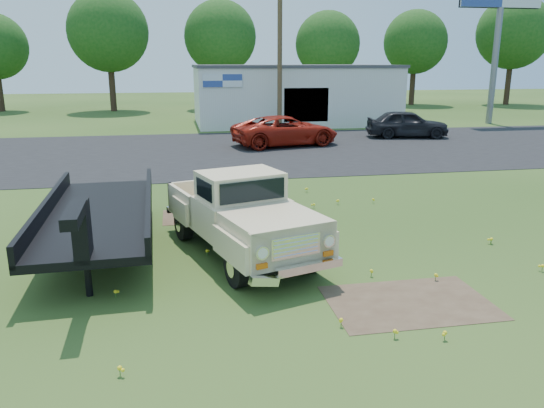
{
  "coord_description": "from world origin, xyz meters",
  "views": [
    {
      "loc": [
        -2.66,
        -11.44,
        4.33
      ],
      "look_at": [
        -0.36,
        1.0,
        0.94
      ],
      "focal_mm": 35.0,
      "sensor_mm": 36.0,
      "label": 1
    }
  ],
  "objects_px": {
    "vintage_pickup_truck": "(241,214)",
    "flatbed_trailer": "(99,209)",
    "red_pickup": "(286,131)",
    "dark_sedan": "(407,124)"
  },
  "relations": [
    {
      "from": "vintage_pickup_truck",
      "to": "red_pickup",
      "type": "xyz_separation_m",
      "value": [
        4.43,
        16.09,
        -0.19
      ]
    },
    {
      "from": "vintage_pickup_truck",
      "to": "dark_sedan",
      "type": "height_order",
      "value": "vintage_pickup_truck"
    },
    {
      "from": "flatbed_trailer",
      "to": "vintage_pickup_truck",
      "type": "bearing_deg",
      "value": -19.19
    },
    {
      "from": "red_pickup",
      "to": "dark_sedan",
      "type": "bearing_deg",
      "value": -89.58
    },
    {
      "from": "red_pickup",
      "to": "dark_sedan",
      "type": "xyz_separation_m",
      "value": [
        7.72,
        1.79,
        0.01
      ]
    },
    {
      "from": "dark_sedan",
      "to": "red_pickup",
      "type": "bearing_deg",
      "value": 114.0
    },
    {
      "from": "red_pickup",
      "to": "dark_sedan",
      "type": "relative_size",
      "value": 1.2
    },
    {
      "from": "red_pickup",
      "to": "dark_sedan",
      "type": "height_order",
      "value": "dark_sedan"
    },
    {
      "from": "vintage_pickup_truck",
      "to": "dark_sedan",
      "type": "bearing_deg",
      "value": 38.67
    },
    {
      "from": "vintage_pickup_truck",
      "to": "flatbed_trailer",
      "type": "height_order",
      "value": "flatbed_trailer"
    }
  ]
}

